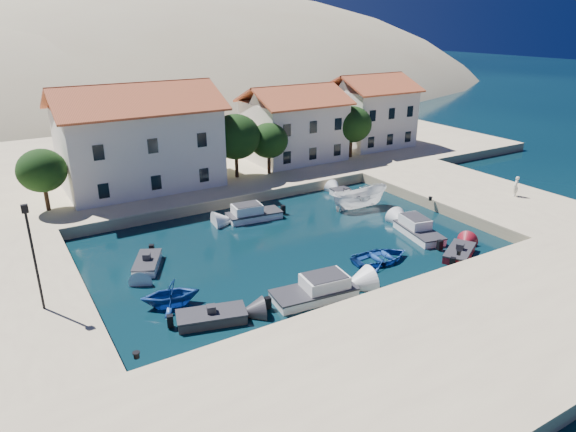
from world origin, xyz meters
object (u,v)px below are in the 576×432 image
object	(u,v)px
building_left	(138,135)
boat_east	(359,208)
lamppost	(32,248)
cabin_cruiser_south	(314,291)
pedestrian	(516,186)
building_right	(370,109)
rowboat_south	(380,261)
building_mid	(294,122)
cabin_cruiser_east	(419,231)

from	to	relation	value
building_left	boat_east	world-z (taller)	building_left
lamppost	cabin_cruiser_south	xyz separation A→B (m)	(14.64, -5.49, -4.28)
pedestrian	lamppost	bearing A→B (deg)	-31.97
building_left	cabin_cruiser_south	world-z (taller)	building_left
building_right	rowboat_south	xyz separation A→B (m)	(-19.87, -25.61, -5.47)
building_right	lamppost	distance (m)	46.98
building_right	rowboat_south	distance (m)	32.88
rowboat_south	pedestrian	bearing A→B (deg)	-76.80
building_mid	building_right	size ratio (longest dim) A/B	1.11
lamppost	building_right	bearing A→B (deg)	27.93
building_mid	cabin_cruiser_east	world-z (taller)	building_mid
cabin_cruiser_east	building_left	bearing A→B (deg)	47.90
pedestrian	boat_east	bearing A→B (deg)	-59.55
building_right	pedestrian	distance (m)	23.46
building_left	boat_east	bearing A→B (deg)	-41.98
building_mid	pedestrian	distance (m)	24.58
cabin_cruiser_south	building_mid	bearing A→B (deg)	66.95
building_right	lamppost	xyz separation A→B (m)	(-41.50, -22.00, -0.72)
building_right	boat_east	distance (m)	22.24
building_left	pedestrian	world-z (taller)	building_left
boat_east	pedestrian	bearing A→B (deg)	-111.84
building_right	building_left	bearing A→B (deg)	-176.19
building_left	building_mid	bearing A→B (deg)	3.18
building_left	cabin_cruiser_east	distance (m)	27.37
cabin_cruiser_south	cabin_cruiser_east	size ratio (longest dim) A/B	1.08
building_right	rowboat_south	size ratio (longest dim) A/B	2.14
cabin_cruiser_east	boat_east	xyz separation A→B (m)	(0.01, 7.58, -0.48)
building_right	cabin_cruiser_east	xyz separation A→B (m)	(-14.28, -23.73, -5.00)
rowboat_south	boat_east	size ratio (longest dim) A/B	0.80
building_mid	building_right	xyz separation A→B (m)	(12.00, 1.00, 0.25)
rowboat_south	lamppost	bearing A→B (deg)	85.86
cabin_cruiser_south	boat_east	world-z (taller)	cabin_cruiser_south
cabin_cruiser_south	boat_east	size ratio (longest dim) A/B	1.00
rowboat_south	pedestrian	world-z (taller)	pedestrian
building_right	lamppost	size ratio (longest dim) A/B	1.52
cabin_cruiser_east	rowboat_south	bearing A→B (deg)	120.67
building_mid	lamppost	xyz separation A→B (m)	(-29.50, -21.00, -0.47)
building_mid	rowboat_south	bearing A→B (deg)	-107.73
building_mid	boat_east	world-z (taller)	building_mid
building_mid	boat_east	bearing A→B (deg)	-98.53
cabin_cruiser_south	rowboat_south	distance (m)	7.25
lamppost	pedestrian	bearing A→B (deg)	-1.62
lamppost	boat_east	distance (m)	28.25
rowboat_south	cabin_cruiser_south	bearing A→B (deg)	110.38
building_mid	cabin_cruiser_south	bearing A→B (deg)	-119.29
lamppost	pedestrian	distance (m)	39.82
building_left	building_right	xyz separation A→B (m)	(30.00, 2.00, -0.46)
cabin_cruiser_south	building_left	bearing A→B (deg)	103.26
building_mid	cabin_cruiser_south	size ratio (longest dim) A/B	1.90
lamppost	cabin_cruiser_east	distance (m)	27.61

